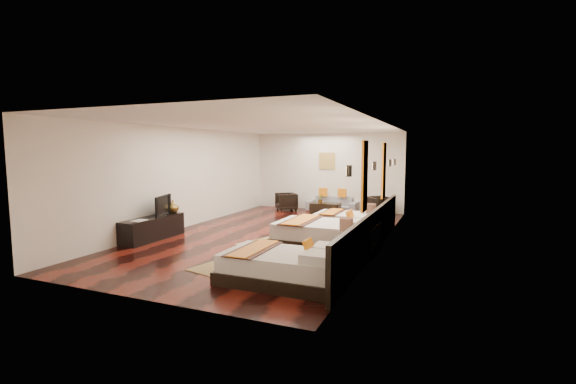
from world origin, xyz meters
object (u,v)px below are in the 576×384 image
at_px(figurine, 173,206).
at_px(armchair_right, 379,206).
at_px(coffee_table, 325,209).
at_px(sofa, 332,204).
at_px(nightstand_b, 371,228).
at_px(tv_console, 153,228).
at_px(table_plant, 321,199).
at_px(tv, 160,206).
at_px(bed_far, 350,221).
at_px(book, 134,221).
at_px(bed_near, 284,267).
at_px(armchair_left, 286,202).
at_px(bed_mid, 328,235).
at_px(nightstand_a, 346,250).

relative_size(figurine, armchair_right, 0.47).
bearing_deg(coffee_table, sofa, 90.00).
relative_size(nightstand_b, coffee_table, 0.89).
xyz_separation_m(tv_console, table_plant, (2.66, 5.11, 0.27)).
height_order(tv, coffee_table, tv).
distance_m(bed_far, book, 5.51).
relative_size(bed_near, figurine, 6.07).
xyz_separation_m(book, table_plant, (2.66, 5.70, -0.02)).
relative_size(armchair_right, coffee_table, 0.70).
bearing_deg(book, bed_far, 40.36).
height_order(nightstand_b, sofa, nightstand_b).
bearing_deg(armchair_left, tv, -49.93).
bearing_deg(armchair_left, table_plant, 34.33).
xyz_separation_m(armchair_left, armchair_right, (3.30, 0.23, -0.00)).
bearing_deg(armchair_right, table_plant, 157.30).
bearing_deg(bed_mid, nightstand_a, -60.61).
xyz_separation_m(tv_console, armchair_left, (1.20, 5.58, 0.05)).
height_order(book, table_plant, table_plant).
bearing_deg(armchair_left, book, -48.83).
bearing_deg(book, coffee_table, 64.14).
relative_size(tv, coffee_table, 0.90).
bearing_deg(bed_far, coffee_table, 122.12).
bearing_deg(tv, tv_console, 149.47).
distance_m(figurine, coffee_table, 5.26).
xyz_separation_m(bed_mid, armchair_right, (0.30, 4.97, 0.02)).
height_order(nightstand_b, tv, tv).
bearing_deg(nightstand_b, book, -153.09).
bearing_deg(armchair_left, nightstand_a, -6.15).
relative_size(bed_near, tv_console, 1.11).
height_order(bed_far, sofa, bed_far).
height_order(bed_mid, table_plant, bed_mid).
relative_size(nightstand_b, figurine, 2.72).
xyz_separation_m(nightstand_b, tv_console, (-4.95, -1.92, -0.04)).
distance_m(bed_near, nightstand_a, 1.40).
relative_size(armchair_right, table_plant, 2.34).
distance_m(bed_mid, nightstand_a, 1.52).
height_order(bed_far, nightstand_b, nightstand_b).
height_order(tv, figurine, tv).
bearing_deg(armchair_right, book, -168.60).
height_order(bed_mid, armchair_right, bed_mid).
height_order(bed_mid, book, bed_mid).
bearing_deg(table_plant, figurine, -121.47).
bearing_deg(tv_console, nightstand_b, 21.21).
bearing_deg(figurine, bed_mid, 0.90).
distance_m(nightstand_b, book, 5.55).
bearing_deg(tv_console, sofa, 65.08).
xyz_separation_m(bed_near, coffee_table, (-1.39, 6.85, -0.06)).
xyz_separation_m(tv_console, armchair_right, (4.50, 5.81, 0.04)).
height_order(bed_mid, figurine, bed_mid).
distance_m(bed_far, armchair_right, 2.85).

